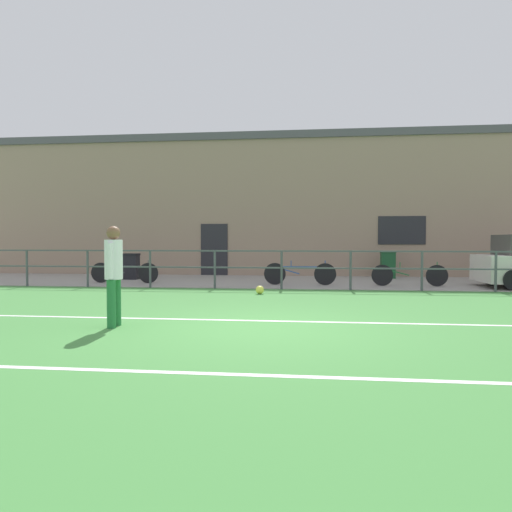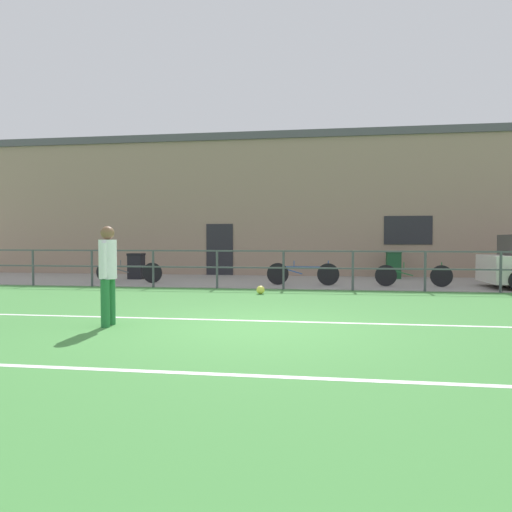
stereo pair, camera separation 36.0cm
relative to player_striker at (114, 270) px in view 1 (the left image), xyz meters
name	(u,v)px [view 1 (the left image)]	position (x,y,z in m)	size (l,w,h in m)	color
ground	(260,328)	(2.44, 0.27, -0.98)	(60.00, 44.00, 0.04)	#42843D
field_line_touchline	(263,321)	(2.44, 0.85, -0.96)	(36.00, 0.11, 0.00)	white
field_line_hash	(232,374)	(2.44, -2.54, -0.96)	(36.00, 0.11, 0.00)	white
pavement_strip	(286,281)	(2.44, 8.77, -0.95)	(48.00, 5.00, 0.02)	gray
perimeter_fence	(282,264)	(2.44, 6.27, -0.21)	(36.07, 0.07, 1.15)	#474C51
clubhouse_facade	(291,206)	(2.44, 12.47, 1.94)	(28.00, 2.56, 5.79)	gray
player_striker	(114,270)	(0.00, 0.00, 0.00)	(0.30, 0.46, 1.69)	#237038
soccer_ball_match	(260,290)	(1.93, 5.00, -0.85)	(0.22, 0.22, 0.22)	#E5E04C
bicycle_parked_0	(300,274)	(2.94, 7.47, -0.58)	(2.29, 0.04, 0.78)	black
bicycle_parked_1	(124,272)	(-2.87, 7.47, -0.59)	(2.31, 0.04, 0.77)	black
bicycle_parked_2	(409,275)	(6.34, 7.47, -0.59)	(2.31, 0.04, 0.76)	black
trash_bin_0	(388,264)	(6.16, 10.44, -0.42)	(0.54, 0.45, 1.02)	#194C28
trash_bin_1	(131,266)	(-3.20, 8.90, -0.47)	(0.55, 0.47, 0.94)	black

